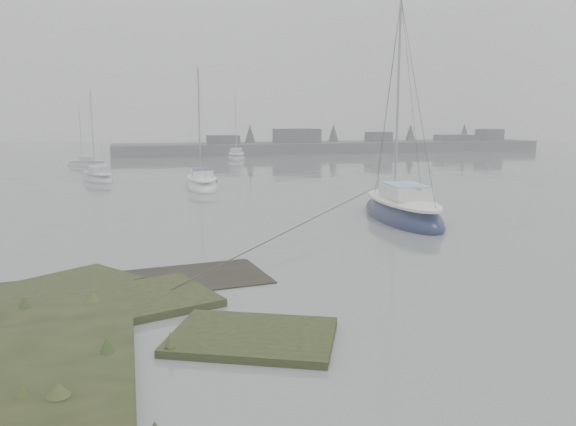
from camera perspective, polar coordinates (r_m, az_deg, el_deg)
The scene contains 7 objects.
ground at distance 42.19m, azimuth -13.15°, elevation 2.90°, with size 160.00×160.00×0.00m, color slate.
far_shoreline at distance 79.28m, azimuth 5.48°, elevation 6.79°, with size 60.00×8.00×4.15m.
sailboat_main at distance 27.27m, azimuth 11.50°, elevation 0.08°, with size 3.41×8.10×11.10m.
sailboat_white at distance 38.85m, azimuth -8.74°, elevation 2.89°, with size 2.31×6.37×8.88m.
sailboat_far_a at distance 45.33m, azimuth -18.77°, elevation 3.39°, with size 3.29×5.54×7.43m.
sailboat_far_b at distance 65.33m, azimuth -5.27°, elevation 5.67°, with size 3.08×6.20×8.37m.
sailboat_far_c at distance 59.69m, azimuth -19.70°, elevation 4.70°, with size 4.61×3.40×6.28m.
Camera 1 is at (-1.93, -11.87, 4.81)m, focal length 35.00 mm.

